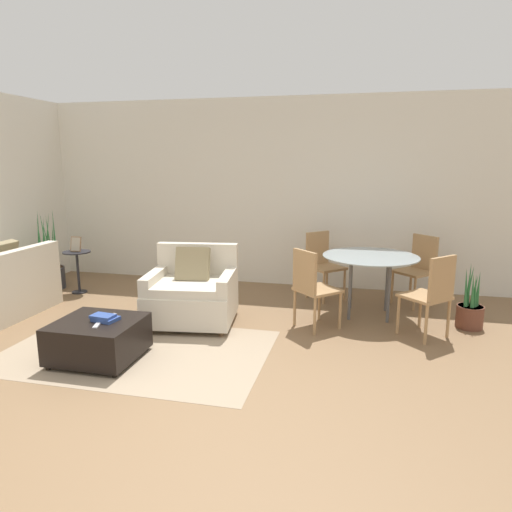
% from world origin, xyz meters
% --- Properties ---
extents(ground_plane, '(20.00, 20.00, 0.00)m').
position_xyz_m(ground_plane, '(0.00, 0.00, 0.00)').
color(ground_plane, brown).
extents(wall_back, '(12.00, 0.06, 2.75)m').
position_xyz_m(wall_back, '(0.00, 3.69, 1.38)').
color(wall_back, silver).
rests_on(wall_back, ground_plane).
extents(area_rug, '(2.57, 1.65, 0.01)m').
position_xyz_m(area_rug, '(-0.63, 0.84, 0.00)').
color(area_rug, gray).
rests_on(area_rug, ground_plane).
extents(armchair, '(1.07, 0.98, 0.88)m').
position_xyz_m(armchair, '(-0.39, 1.75, 0.35)').
color(armchair, beige).
rests_on(armchair, ground_plane).
extents(ottoman, '(0.76, 0.70, 0.38)m').
position_xyz_m(ottoman, '(-0.88, 0.58, 0.21)').
color(ottoman, black).
rests_on(ottoman, ground_plane).
extents(book_stack, '(0.26, 0.20, 0.06)m').
position_xyz_m(book_stack, '(-0.81, 0.60, 0.41)').
color(book_stack, '#2D478C').
rests_on(book_stack, ottoman).
extents(tv_remote_primary, '(0.08, 0.16, 0.01)m').
position_xyz_m(tv_remote_primary, '(-0.81, 0.47, 0.39)').
color(tv_remote_primary, '#B7B7BC').
rests_on(tv_remote_primary, ottoman).
extents(tv_remote_secondary, '(0.11, 0.17, 0.01)m').
position_xyz_m(tv_remote_secondary, '(-0.84, 0.71, 0.39)').
color(tv_remote_secondary, '#B7B7BC').
rests_on(tv_remote_secondary, ottoman).
extents(potted_plant, '(0.41, 0.41, 1.18)m').
position_xyz_m(potted_plant, '(-2.95, 2.63, 0.27)').
color(potted_plant, '#333338').
rests_on(potted_plant, ground_plane).
extents(side_table, '(0.38, 0.38, 0.60)m').
position_xyz_m(side_table, '(-2.41, 2.54, 0.42)').
color(side_table, black).
rests_on(side_table, ground_plane).
extents(picture_frame, '(0.16, 0.07, 0.21)m').
position_xyz_m(picture_frame, '(-2.41, 2.54, 0.70)').
color(picture_frame, '#8C6647').
rests_on(picture_frame, side_table).
extents(dining_table, '(1.13, 1.13, 0.74)m').
position_xyz_m(dining_table, '(1.60, 2.48, 0.66)').
color(dining_table, '#99A8AD').
rests_on(dining_table, ground_plane).
extents(dining_chair_near_left, '(0.59, 0.59, 0.90)m').
position_xyz_m(dining_chair_near_left, '(0.97, 1.85, 0.52)').
color(dining_chair_near_left, tan).
rests_on(dining_chair_near_left, ground_plane).
extents(dining_chair_near_right, '(0.59, 0.59, 0.90)m').
position_xyz_m(dining_chair_near_right, '(2.22, 1.85, 0.52)').
color(dining_chair_near_right, tan).
rests_on(dining_chair_near_right, ground_plane).
extents(dining_chair_far_left, '(0.59, 0.59, 0.90)m').
position_xyz_m(dining_chair_far_left, '(0.97, 3.10, 0.52)').
color(dining_chair_far_left, tan).
rests_on(dining_chair_far_left, ground_plane).
extents(dining_chair_far_right, '(0.59, 0.59, 0.90)m').
position_xyz_m(dining_chair_far_right, '(2.22, 3.10, 0.52)').
color(dining_chair_far_right, tan).
rests_on(dining_chair_far_right, ground_plane).
extents(potted_plant_small, '(0.29, 0.29, 0.74)m').
position_xyz_m(potted_plant_small, '(2.70, 2.29, 0.20)').
color(potted_plant_small, brown).
rests_on(potted_plant_small, ground_plane).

